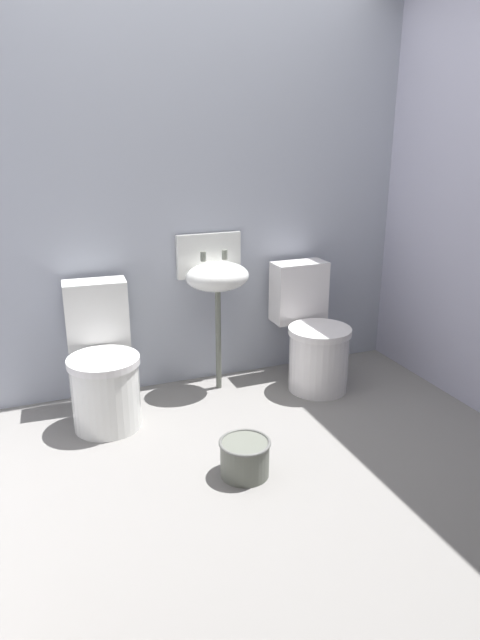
% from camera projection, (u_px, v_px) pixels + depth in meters
% --- Properties ---
extents(ground_plane, '(3.32, 2.75, 0.08)m').
position_uv_depth(ground_plane, '(261.00, 477.00, 2.87)').
color(ground_plane, gray).
extents(wall_back, '(3.32, 0.10, 2.42)m').
position_uv_depth(wall_back, '(186.00, 197.00, 3.55)').
color(wall_back, '#A4AAB8').
rests_on(wall_back, ground).
extents(toilet_left, '(0.43, 0.61, 0.78)m').
position_uv_depth(toilet_left, '(103.00, 368.00, 3.26)').
color(toilet_left, silver).
rests_on(toilet_left, ground).
extents(toilet_right, '(0.40, 0.59, 0.78)m').
position_uv_depth(toilet_right, '(313.00, 338.00, 3.72)').
color(toilet_right, silver).
rests_on(toilet_right, ground).
extents(sink, '(0.42, 0.35, 0.99)m').
position_uv_depth(sink, '(216.00, 275.00, 3.55)').
color(sink, '#5F6358').
rests_on(sink, ground).
extents(bucket, '(0.26, 0.26, 0.19)m').
position_uv_depth(bucket, '(245.00, 457.00, 2.79)').
color(bucket, '#5F6358').
rests_on(bucket, ground).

